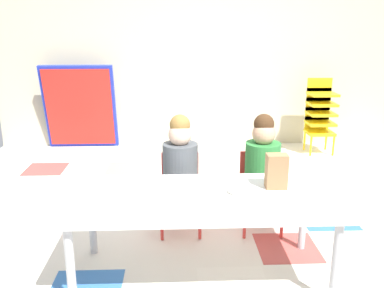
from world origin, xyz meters
TOP-DOWN VIEW (x-y plane):
  - ground_plane at (-0.00, -0.00)m, footprint 5.27×4.72m
  - back_wall at (0.00, 2.36)m, footprint 5.27×0.10m
  - craft_table at (-0.19, -0.76)m, footprint 1.63×0.73m
  - seated_child_near_camera at (-0.31, -0.17)m, footprint 0.32×0.31m
  - seated_child_middle_seat at (0.30, -0.17)m, footprint 0.33×0.33m
  - kid_chair_yellow_stack at (1.44, 1.89)m, footprint 0.32×0.30m
  - folded_activity_table at (-1.56, 2.16)m, footprint 0.90×0.29m
  - paper_bag_brown at (0.28, -0.67)m, footprint 0.13×0.09m
  - paper_plate_near_edge at (0.02, -0.76)m, footprint 0.18×0.18m
  - paper_plate_center_table at (-0.17, -0.86)m, footprint 0.18×0.18m
  - donut_powdered_on_plate at (0.02, -0.76)m, footprint 0.12×0.12m

SIDE VIEW (x-z plane):
  - ground_plane at x=0.00m, z-range -0.02..0.00m
  - craft_table at x=-0.19m, z-range 0.23..0.78m
  - kid_chair_yellow_stack at x=1.44m, z-range 0.06..0.98m
  - folded_activity_table at x=-1.56m, z-range -0.01..1.08m
  - seated_child_near_camera at x=-0.31m, z-range 0.10..1.01m
  - seated_child_middle_seat at x=0.30m, z-range 0.10..1.01m
  - paper_plate_near_edge at x=0.02m, z-range 0.55..0.56m
  - paper_plate_center_table at x=-0.17m, z-range 0.55..0.56m
  - donut_powdered_on_plate at x=0.02m, z-range 0.56..0.59m
  - paper_bag_brown at x=0.28m, z-range 0.55..0.77m
  - back_wall at x=0.00m, z-range 0.00..2.76m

